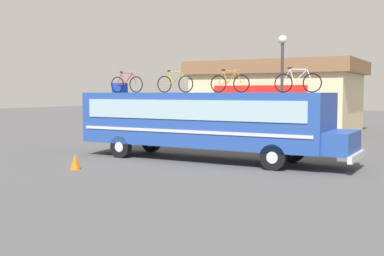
% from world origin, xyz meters
% --- Properties ---
extents(ground_plane, '(120.00, 120.00, 0.00)m').
position_xyz_m(ground_plane, '(0.00, 0.00, 0.00)').
color(ground_plane, '#4C4C4F').
extents(bus, '(11.57, 2.66, 2.78)m').
position_xyz_m(bus, '(0.17, -0.00, 1.66)').
color(bus, '#23479E').
rests_on(bus, ground).
extents(luggage_bag_1, '(0.50, 0.54, 0.43)m').
position_xyz_m(luggage_bag_1, '(-4.32, 0.18, 3.00)').
color(luggage_bag_1, '#193899').
rests_on(luggage_bag_1, bus).
extents(rooftop_bicycle_1, '(1.75, 0.44, 0.95)m').
position_xyz_m(rooftop_bicycle_1, '(-3.71, -0.12, 3.18)').
color(rooftop_bicycle_1, black).
rests_on(rooftop_bicycle_1, bus).
extents(rooftop_bicycle_2, '(1.76, 0.44, 0.95)m').
position_xyz_m(rooftop_bicycle_2, '(-1.16, -0.16, 3.18)').
color(rooftop_bicycle_2, black).
rests_on(rooftop_bicycle_2, bus).
extents(rooftop_bicycle_3, '(1.67, 0.44, 0.91)m').
position_xyz_m(rooftop_bicycle_3, '(1.49, -0.40, 3.16)').
color(rooftop_bicycle_3, black).
rests_on(rooftop_bicycle_3, bus).
extents(rooftop_bicycle_4, '(1.78, 0.44, 0.93)m').
position_xyz_m(rooftop_bicycle_4, '(4.12, -0.19, 3.17)').
color(rooftop_bicycle_4, black).
rests_on(rooftop_bicycle_4, bus).
extents(roadside_building, '(11.30, 7.53, 4.91)m').
position_xyz_m(roadside_building, '(-1.90, 14.93, 2.51)').
color(roadside_building, beige).
rests_on(roadside_building, ground).
extents(traffic_cone, '(0.38, 0.38, 0.57)m').
position_xyz_m(traffic_cone, '(-2.75, -4.49, 0.29)').
color(traffic_cone, orange).
rests_on(traffic_cone, ground).
extents(street_lamp, '(0.39, 0.39, 5.43)m').
position_xyz_m(street_lamp, '(2.06, 4.17, 3.57)').
color(street_lamp, '#38383D').
rests_on(street_lamp, ground).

